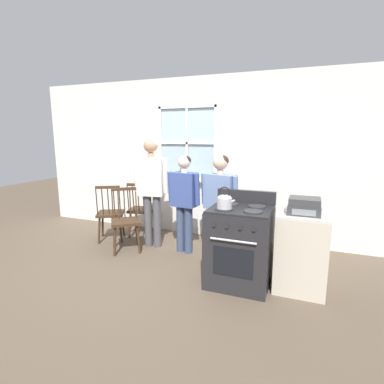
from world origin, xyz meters
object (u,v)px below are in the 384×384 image
potted_plant (181,175)px  person_teen_center (184,196)px  person_elderly_left (152,182)px  stereo (304,206)px  stove (240,245)px  chair_near_wall (110,214)px  side_counter (301,252)px  person_adult_right (220,195)px  chair_center_cluster (126,222)px  kettle (225,201)px  chair_by_window (142,210)px

potted_plant → person_teen_center: bearing=-63.6°
person_elderly_left → stereo: (2.22, -0.61, -0.05)m
person_elderly_left → stove: (1.55, -0.70, -0.57)m
person_teen_center → chair_near_wall: bearing=-175.6°
person_elderly_left → side_counter: size_ratio=1.88×
stove → side_counter: 0.69m
person_adult_right → stove: (0.45, -0.70, -0.43)m
chair_near_wall → stove: (2.33, -0.69, 0.02)m
stove → chair_center_cluster: bearing=167.8°
chair_center_cluster → stove: bearing=-48.9°
potted_plant → chair_center_cluster: bearing=-114.0°
kettle → stereo: bearing=14.8°
chair_by_window → person_adult_right: (1.52, -0.39, 0.46)m
side_counter → potted_plant: bearing=146.8°
chair_by_window → kettle: bearing=133.6°
person_elderly_left → person_teen_center: (0.56, -0.03, -0.17)m
chair_by_window → person_adult_right: size_ratio=0.64×
person_elderly_left → stove: person_elderly_left is taller
chair_by_window → chair_near_wall: size_ratio=1.00×
potted_plant → side_counter: potted_plant is taller
chair_center_cluster → side_counter: (2.52, -0.29, -0.00)m
chair_center_cluster → potted_plant: size_ratio=3.02×
side_counter → chair_near_wall: bearing=169.2°
person_elderly_left → person_teen_center: size_ratio=1.16×
person_elderly_left → person_teen_center: 0.59m
person_adult_right → stereo: person_adult_right is taller
person_teen_center → stove: person_teen_center is taller
stove → stereo: (0.68, 0.09, 0.51)m
chair_near_wall → chair_by_window: bearing=-160.3°
chair_center_cluster → stereo: stereo is taller
person_teen_center → stove: 1.25m
potted_plant → side_counter: (2.06, -1.34, -0.61)m
chair_center_cluster → kettle: (1.69, -0.53, 0.57)m
person_adult_right → side_counter: (1.13, -0.59, -0.46)m
chair_center_cluster → person_teen_center: bearing=-19.8°
chair_by_window → person_elderly_left: (0.43, -0.39, 0.59)m
person_elderly_left → chair_by_window: bearing=128.7°
person_teen_center → side_counter: size_ratio=1.62×
chair_by_window → person_adult_right: bearing=153.2°
person_adult_right → stove: bearing=-42.2°
chair_near_wall → person_adult_right: person_adult_right is taller
person_elderly_left → chair_center_cluster: bearing=-144.9°
chair_near_wall → stereo: stereo is taller
person_elderly_left → stove: 1.79m
stove → kettle: bearing=-140.6°
person_teen_center → stove: size_ratio=1.35×
chair_near_wall → kettle: kettle is taller
side_counter → kettle: bearing=-163.9°
kettle → side_counter: 1.04m
chair_center_cluster → person_adult_right: person_adult_right is taller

